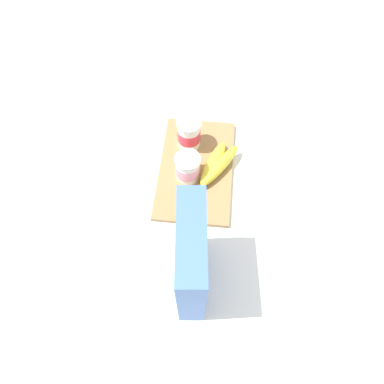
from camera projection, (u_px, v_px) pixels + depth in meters
The scene contains 6 objects.
ground_plane at pixel (196, 170), 1.02m from camera, with size 2.40×2.40×0.00m, color white.
cutting_board at pixel (196, 169), 1.02m from camera, with size 0.34×0.21×0.01m, color #A37A4C.
cereal_box at pixel (191, 259), 0.75m from camera, with size 0.20×0.06×0.28m, color #4770B7.
yogurt_cup_front at pixel (188, 168), 0.96m from camera, with size 0.07×0.07×0.08m.
yogurt_cup_back at pixel (189, 134), 1.01m from camera, with size 0.07×0.07×0.10m.
banana_bunch at pixel (217, 164), 1.00m from camera, with size 0.16×0.12×0.04m.
Camera 1 is at (-0.56, -0.05, 0.86)m, focal length 33.54 mm.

